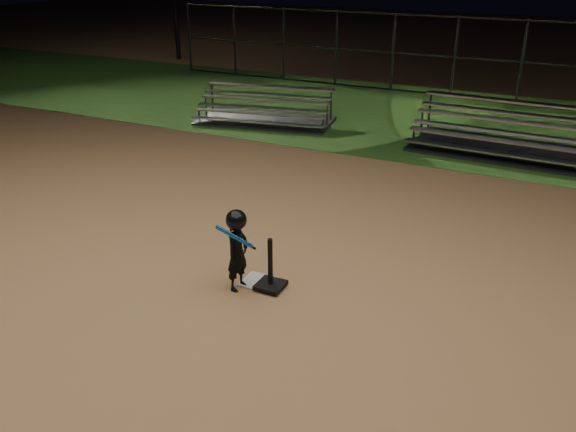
# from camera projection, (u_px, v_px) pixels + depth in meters

# --- Properties ---
(ground) EXTENTS (80.00, 80.00, 0.00)m
(ground) POSITION_uv_depth(u_px,v_px,m) (258.00, 282.00, 8.70)
(ground) COLOR #AC7D4E
(ground) RESTS_ON ground
(grass_strip) EXTENTS (60.00, 8.00, 0.01)m
(grass_strip) POSITION_uv_depth(u_px,v_px,m) (427.00, 118.00, 16.89)
(grass_strip) COLOR #28511A
(grass_strip) RESTS_ON ground
(home_plate) EXTENTS (0.45, 0.45, 0.02)m
(home_plate) POSITION_uv_depth(u_px,v_px,m) (258.00, 282.00, 8.69)
(home_plate) COLOR beige
(home_plate) RESTS_ON ground
(batting_tee) EXTENTS (0.38, 0.38, 0.76)m
(batting_tee) POSITION_uv_depth(u_px,v_px,m) (270.00, 278.00, 8.48)
(batting_tee) COLOR black
(batting_tee) RESTS_ON home_plate
(child_batter) EXTENTS (0.47, 0.52, 1.21)m
(child_batter) POSITION_uv_depth(u_px,v_px,m) (237.00, 248.00, 8.30)
(child_batter) COLOR black
(child_batter) RESTS_ON ground
(bleacher_left) EXTENTS (3.89, 2.39, 0.89)m
(bleacher_left) POSITION_uv_depth(u_px,v_px,m) (265.00, 116.00, 16.49)
(bleacher_left) COLOR #B8B8BD
(bleacher_left) RESTS_ON ground
(bleacher_right) EXTENTS (4.56, 2.37, 1.10)m
(bleacher_right) POSITION_uv_depth(u_px,v_px,m) (510.00, 144.00, 14.00)
(bleacher_right) COLOR #A4A4A8
(bleacher_right) RESTS_ON ground
(backstop_fence) EXTENTS (20.08, 0.08, 2.50)m
(backstop_fence) POSITION_uv_depth(u_px,v_px,m) (455.00, 57.00, 18.84)
(backstop_fence) COLOR #38383D
(backstop_fence) RESTS_ON ground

